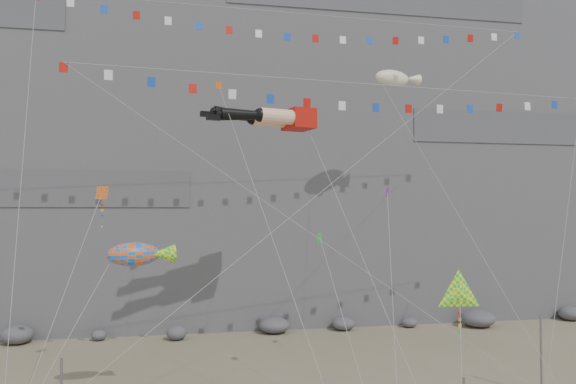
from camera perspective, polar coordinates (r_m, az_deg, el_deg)
The scene contains 13 objects.
cliff at distance 63.70m, azimuth -3.69°, elevation 11.54°, with size 80.00×28.00×50.00m, color slate.
talus_boulders at distance 48.13m, azimuth -1.41°, elevation -13.43°, with size 60.00×3.00×1.20m, color #5E5E63, non-canonical shape.
anchor_pole_right at distance 35.65m, azimuth 24.32°, elevation -14.80°, with size 0.12×0.12×4.37m, color slate.
legs_kite at distance 37.66m, azimuth -1.77°, elevation 7.55°, with size 9.74×16.77×22.67m.
flag_banner_upper at distance 40.79m, azimuth 1.36°, elevation 17.63°, with size 34.16×12.81×30.89m.
flag_banner_lower at distance 35.79m, azimuth 7.25°, elevation 10.88°, with size 34.13×7.10×20.99m.
harlequin_kite at distance 34.35m, azimuth -18.40°, elevation -0.18°, with size 3.72×8.88×14.06m.
fish_windsock at distance 30.21m, azimuth -15.41°, elevation -6.14°, with size 6.93×5.99×10.52m.
delta_kite at distance 28.41m, azimuth 17.05°, elevation -9.95°, with size 3.36×4.47×8.15m.
blimp_windsock at distance 44.96m, azimuth 10.59°, elevation 11.23°, with size 6.39×15.36×25.12m.
small_kite_a at distance 36.88m, azimuth -6.81°, elevation 10.02°, with size 5.15×13.88×23.11m.
small_kite_b at distance 35.79m, azimuth 10.06°, elevation -0.23°, with size 3.69×9.78×14.84m.
small_kite_c at distance 32.49m, azimuth 3.30°, elevation -4.84°, with size 1.30×8.95×11.95m.
Camera 1 is at (-7.88, -29.48, 10.30)m, focal length 35.00 mm.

